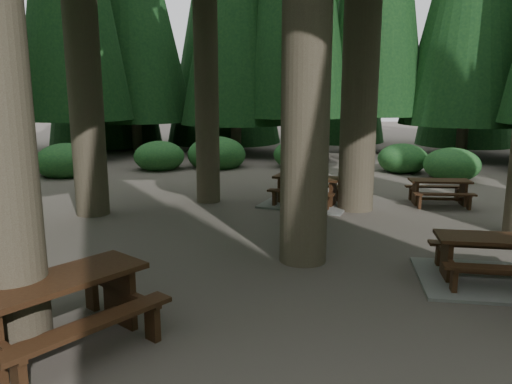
{
  "coord_description": "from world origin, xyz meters",
  "views": [
    {
      "loc": [
        0.21,
        -8.43,
        3.05
      ],
      "look_at": [
        -0.07,
        0.98,
        1.1
      ],
      "focal_mm": 35.0,
      "sensor_mm": 36.0,
      "label": 1
    }
  ],
  "objects_px": {
    "picnic_table_c": "(307,195)",
    "picnic_table_d": "(439,188)",
    "picnic_table_a": "(492,267)",
    "picnic_table_e": "(60,301)"
  },
  "relations": [
    {
      "from": "picnic_table_a",
      "to": "picnic_table_c",
      "type": "relative_size",
      "value": 0.89
    },
    {
      "from": "picnic_table_d",
      "to": "picnic_table_a",
      "type": "bearing_deg",
      "value": -96.89
    },
    {
      "from": "picnic_table_a",
      "to": "picnic_table_c",
      "type": "xyz_separation_m",
      "value": [
        -2.57,
        5.45,
        0.0
      ]
    },
    {
      "from": "picnic_table_c",
      "to": "picnic_table_d",
      "type": "distance_m",
      "value": 3.55
    },
    {
      "from": "picnic_table_a",
      "to": "picnic_table_c",
      "type": "bearing_deg",
      "value": 122.49
    },
    {
      "from": "picnic_table_d",
      "to": "picnic_table_e",
      "type": "height_order",
      "value": "picnic_table_e"
    },
    {
      "from": "picnic_table_a",
      "to": "picnic_table_d",
      "type": "bearing_deg",
      "value": 87.28
    },
    {
      "from": "picnic_table_e",
      "to": "picnic_table_a",
      "type": "bearing_deg",
      "value": -30.72
    },
    {
      "from": "picnic_table_c",
      "to": "picnic_table_d",
      "type": "bearing_deg",
      "value": 22.18
    },
    {
      "from": "picnic_table_c",
      "to": "picnic_table_d",
      "type": "xyz_separation_m",
      "value": [
        3.54,
        0.09,
        0.19
      ]
    }
  ]
}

